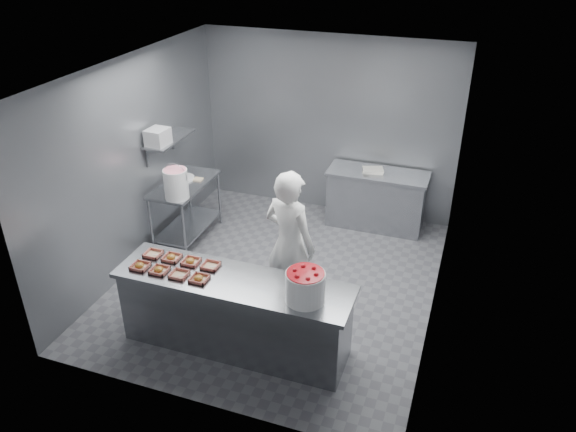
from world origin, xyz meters
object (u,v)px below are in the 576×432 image
(back_counter, at_px, (376,199))
(strawberry_tub, at_px, (305,286))
(tray_0, at_px, (140,266))
(tray_2, at_px, (179,274))
(tray_4, at_px, (153,254))
(appliance, at_px, (158,137))
(glaze_bucket, at_px, (176,183))
(tray_6, at_px, (191,261))
(worker, at_px, (290,244))
(tray_1, at_px, (159,270))
(tray_3, at_px, (199,279))
(tray_5, at_px, (172,257))
(service_counter, at_px, (235,313))
(tray_7, at_px, (211,266))
(prep_table, at_px, (186,202))

(back_counter, bearing_deg, strawberry_tub, -91.24)
(back_counter, relative_size, tray_0, 8.01)
(tray_0, bearing_deg, tray_2, 0.00)
(tray_4, xyz_separation_m, appliance, (-0.77, 1.55, 0.76))
(tray_0, xyz_separation_m, glaze_bucket, (-0.46, 1.64, 0.19))
(tray_6, bearing_deg, strawberry_tub, -8.76)
(tray_4, relative_size, tray_6, 1.00)
(worker, relative_size, appliance, 6.29)
(worker, bearing_deg, appliance, -3.34)
(tray_1, xyz_separation_m, tray_3, (0.48, 0.00, 0.00))
(tray_0, bearing_deg, strawberry_tub, 1.51)
(tray_5, bearing_deg, tray_1, -90.00)
(back_counter, relative_size, tray_4, 8.01)
(tray_4, bearing_deg, appliance, 116.53)
(service_counter, xyz_separation_m, tray_4, (-1.05, 0.13, 0.47))
(tray_0, xyz_separation_m, tray_4, (0.00, 0.27, -0.00))
(tray_3, distance_m, tray_4, 0.76)
(appliance, bearing_deg, tray_6, -47.65)
(tray_3, bearing_deg, tray_5, 151.09)
(worker, height_order, appliance, worker)
(tray_3, xyz_separation_m, tray_6, (-0.24, 0.27, 0.00))
(tray_3, height_order, worker, worker)
(tray_3, bearing_deg, tray_6, 132.16)
(tray_5, height_order, tray_7, tray_5)
(tray_2, bearing_deg, worker, 46.44)
(tray_4, distance_m, tray_5, 0.24)
(prep_table, bearing_deg, tray_1, -68.05)
(back_counter, xyz_separation_m, tray_1, (-1.71, -3.38, 0.47))
(tray_3, bearing_deg, prep_table, 122.36)
(back_counter, xyz_separation_m, tray_2, (-1.47, -3.38, 0.47))
(tray_0, height_order, tray_1, same)
(glaze_bucket, xyz_separation_m, appliance, (-0.31, 0.17, 0.56))
(prep_table, xyz_separation_m, tray_4, (0.60, -1.82, 0.33))
(tray_7, bearing_deg, tray_6, -180.00)
(tray_6, bearing_deg, tray_2, -89.35)
(tray_7, relative_size, strawberry_tub, 0.47)
(back_counter, distance_m, tray_0, 3.93)
(tray_5, xyz_separation_m, glaze_bucket, (-0.70, 1.38, 0.19))
(service_counter, distance_m, tray_6, 0.75)
(back_counter, bearing_deg, tray_1, -116.83)
(prep_table, bearing_deg, tray_5, -65.21)
(service_counter, relative_size, strawberry_tub, 6.51)
(tray_7, relative_size, glaze_bucket, 0.37)
(tray_5, bearing_deg, appliance, 123.12)
(tray_2, bearing_deg, back_counter, 66.55)
(prep_table, distance_m, strawberry_tub, 3.24)
(prep_table, xyz_separation_m, strawberry_tub, (2.48, -2.03, 0.48))
(tray_6, xyz_separation_m, appliance, (-1.25, 1.55, 0.75))
(appliance, bearing_deg, prep_table, 61.24)
(tray_1, height_order, strawberry_tub, strawberry_tub)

